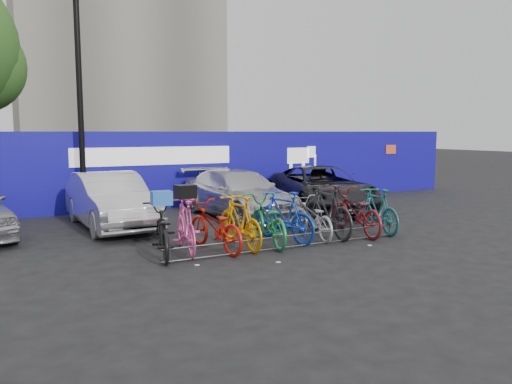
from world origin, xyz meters
TOP-DOWN VIEW (x-y plane):
  - ground at (0.00, 0.00)m, footprint 100.00×100.00m
  - hoarding at (0.01, 6.00)m, footprint 22.00×0.18m
  - lamppost at (-3.20, 5.40)m, footprint 0.25×0.50m
  - bike_rack at (-0.00, -0.60)m, footprint 5.60×0.03m
  - car_1 at (-2.86, 3.47)m, footprint 1.71×4.25m
  - car_2 at (0.71, 3.48)m, footprint 2.30×4.70m
  - car_3 at (3.44, 3.36)m, footprint 3.27×5.21m
  - bike_0 at (-2.57, -0.02)m, footprint 1.07×2.02m
  - bike_1 at (-2.06, 0.08)m, footprint 0.79×1.88m
  - bike_2 at (-1.50, -0.03)m, footprint 0.97×1.98m
  - bike_3 at (-0.94, -0.04)m, footprint 0.59×1.86m
  - bike_4 at (-0.28, -0.04)m, footprint 0.99×2.09m
  - bike_5 at (0.19, 0.07)m, footprint 0.90×1.94m
  - bike_6 at (0.94, 0.09)m, footprint 0.80×1.83m
  - bike_7 at (1.34, 0.08)m, footprint 0.71×2.07m
  - bike_8 at (2.04, -0.05)m, footprint 0.92×2.11m
  - bike_9 at (2.67, -0.09)m, footprint 0.77×1.84m
  - cargo_crate at (-2.57, -0.02)m, footprint 0.39×0.31m
  - cargo_topcase at (-2.06, 0.08)m, footprint 0.40×0.37m

SIDE VIEW (x-z plane):
  - ground at x=0.00m, z-range 0.00..0.00m
  - bike_rack at x=0.00m, z-range 0.01..0.31m
  - bike_6 at x=0.94m, z-range 0.00..0.93m
  - bike_2 at x=-1.50m, z-range 0.00..1.00m
  - bike_0 at x=-2.57m, z-range 0.00..1.01m
  - bike_4 at x=-0.28m, z-range 0.00..1.06m
  - bike_9 at x=2.67m, z-range 0.00..1.07m
  - bike_8 at x=2.04m, z-range 0.00..1.07m
  - bike_1 at x=-2.06m, z-range 0.00..1.09m
  - bike_3 at x=-0.94m, z-range 0.00..1.11m
  - bike_5 at x=0.19m, z-range 0.00..1.13m
  - bike_7 at x=1.34m, z-range 0.00..1.22m
  - car_2 at x=0.71m, z-range 0.00..1.32m
  - car_3 at x=3.44m, z-range 0.00..1.34m
  - car_1 at x=-2.86m, z-range 0.00..1.37m
  - cargo_crate at x=-2.57m, z-range 1.01..1.28m
  - hoarding at x=0.01m, z-range 0.00..2.40m
  - cargo_topcase at x=-2.06m, z-range 1.09..1.36m
  - lamppost at x=-3.20m, z-range 0.22..6.33m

